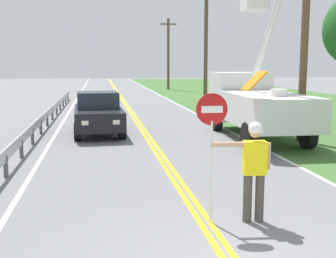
{
  "coord_description": "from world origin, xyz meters",
  "views": [
    {
      "loc": [
        -1.83,
        -5.04,
        2.84
      ],
      "look_at": [
        -0.13,
        5.71,
        1.2
      ],
      "focal_mm": 46.69,
      "sensor_mm": 36.0,
      "label": 1
    }
  ],
  "objects_px": {
    "utility_pole_mid": "(206,43)",
    "oncoming_sedan_nearest": "(98,114)",
    "flagger_worker": "(254,165)",
    "utility_bucket_truck": "(254,100)",
    "stop_sign_paddle": "(212,129)",
    "utility_pole_near": "(306,18)",
    "utility_pole_far": "(168,53)"
  },
  "relations": [
    {
      "from": "flagger_worker",
      "to": "oncoming_sedan_nearest",
      "type": "xyz_separation_m",
      "value": [
        -2.75,
        10.44,
        -0.21
      ]
    },
    {
      "from": "flagger_worker",
      "to": "oncoming_sedan_nearest",
      "type": "relative_size",
      "value": 0.44
    },
    {
      "from": "flagger_worker",
      "to": "utility_pole_far",
      "type": "relative_size",
      "value": 0.24
    },
    {
      "from": "utility_bucket_truck",
      "to": "utility_pole_near",
      "type": "height_order",
      "value": "utility_pole_near"
    },
    {
      "from": "utility_pole_mid",
      "to": "stop_sign_paddle",
      "type": "bearing_deg",
      "value": -103.59
    },
    {
      "from": "utility_bucket_truck",
      "to": "oncoming_sedan_nearest",
      "type": "distance_m",
      "value": 6.21
    },
    {
      "from": "utility_pole_near",
      "to": "oncoming_sedan_nearest",
      "type": "bearing_deg",
      "value": 159.71
    },
    {
      "from": "utility_bucket_truck",
      "to": "utility_pole_mid",
      "type": "bearing_deg",
      "value": 83.07
    },
    {
      "from": "oncoming_sedan_nearest",
      "to": "utility_pole_mid",
      "type": "bearing_deg",
      "value": 60.67
    },
    {
      "from": "utility_bucket_truck",
      "to": "oncoming_sedan_nearest",
      "type": "relative_size",
      "value": 1.64
    },
    {
      "from": "flagger_worker",
      "to": "utility_bucket_truck",
      "type": "height_order",
      "value": "utility_bucket_truck"
    },
    {
      "from": "oncoming_sedan_nearest",
      "to": "utility_pole_far",
      "type": "distance_m",
      "value": 30.92
    },
    {
      "from": "oncoming_sedan_nearest",
      "to": "utility_pole_mid",
      "type": "xyz_separation_m",
      "value": [
        7.87,
        14.01,
        3.46
      ]
    },
    {
      "from": "stop_sign_paddle",
      "to": "utility_pole_far",
      "type": "xyz_separation_m",
      "value": [
        5.61,
        40.17,
        2.28
      ]
    },
    {
      "from": "stop_sign_paddle",
      "to": "utility_pole_mid",
      "type": "height_order",
      "value": "utility_pole_mid"
    },
    {
      "from": "stop_sign_paddle",
      "to": "utility_pole_far",
      "type": "relative_size",
      "value": 0.31
    },
    {
      "from": "utility_pole_mid",
      "to": "utility_pole_far",
      "type": "bearing_deg",
      "value": 91.03
    },
    {
      "from": "oncoming_sedan_nearest",
      "to": "flagger_worker",
      "type": "bearing_deg",
      "value": -75.26
    },
    {
      "from": "utility_pole_far",
      "to": "utility_pole_near",
      "type": "bearing_deg",
      "value": -90.38
    },
    {
      "from": "utility_pole_far",
      "to": "stop_sign_paddle",
      "type": "bearing_deg",
      "value": -97.94
    },
    {
      "from": "flagger_worker",
      "to": "oncoming_sedan_nearest",
      "type": "height_order",
      "value": "flagger_worker"
    },
    {
      "from": "stop_sign_paddle",
      "to": "utility_pole_far",
      "type": "distance_m",
      "value": 40.62
    },
    {
      "from": "stop_sign_paddle",
      "to": "utility_pole_near",
      "type": "relative_size",
      "value": 0.28
    },
    {
      "from": "utility_pole_near",
      "to": "utility_pole_far",
      "type": "height_order",
      "value": "utility_pole_near"
    },
    {
      "from": "utility_pole_far",
      "to": "utility_bucket_truck",
      "type": "bearing_deg",
      "value": -92.93
    },
    {
      "from": "utility_pole_near",
      "to": "utility_pole_far",
      "type": "xyz_separation_m",
      "value": [
        0.22,
        32.53,
        -0.43
      ]
    },
    {
      "from": "flagger_worker",
      "to": "utility_pole_far",
      "type": "height_order",
      "value": "utility_pole_far"
    },
    {
      "from": "utility_pole_mid",
      "to": "oncoming_sedan_nearest",
      "type": "bearing_deg",
      "value": -119.33
    },
    {
      "from": "utility_bucket_truck",
      "to": "utility_pole_far",
      "type": "relative_size",
      "value": 0.9
    },
    {
      "from": "utility_pole_near",
      "to": "stop_sign_paddle",
      "type": "bearing_deg",
      "value": -125.2
    },
    {
      "from": "flagger_worker",
      "to": "stop_sign_paddle",
      "type": "height_order",
      "value": "stop_sign_paddle"
    },
    {
      "from": "stop_sign_paddle",
      "to": "utility_pole_near",
      "type": "distance_m",
      "value": 9.74
    }
  ]
}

